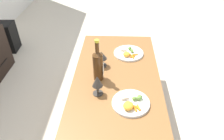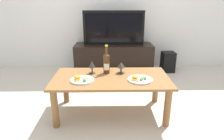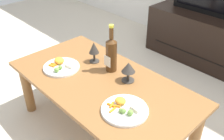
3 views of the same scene
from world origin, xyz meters
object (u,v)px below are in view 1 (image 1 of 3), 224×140
(dinner_plate_left, at_px, (131,103))
(dinner_plate_right, at_px, (128,53))
(goblet_right, at_px, (101,56))
(goblet_left, at_px, (97,82))
(dining_table, at_px, (117,82))
(floor_speaker, at_px, (7,37))
(wine_bottle, at_px, (98,64))

(dinner_plate_left, height_order, dinner_plate_right, dinner_plate_left)
(goblet_right, bearing_deg, goblet_left, 180.00)
(goblet_left, relative_size, dinner_plate_right, 0.58)
(dining_table, bearing_deg, dinner_plate_left, -162.09)
(floor_speaker, bearing_deg, wine_bottle, -133.79)
(floor_speaker, height_order, dinner_plate_left, dinner_plate_left)
(floor_speaker, relative_size, wine_bottle, 1.11)
(dining_table, relative_size, goblet_right, 9.46)
(floor_speaker, xyz_separation_m, goblet_left, (-1.24, -1.26, 0.35))
(dining_table, relative_size, wine_bottle, 3.86)
(goblet_left, xyz_separation_m, dinner_plate_right, (0.51, -0.22, -0.09))
(goblet_left, xyz_separation_m, goblet_right, (0.33, 0.00, -0.01))
(dining_table, bearing_deg, goblet_right, 46.89)
(floor_speaker, height_order, goblet_right, goblet_right)
(goblet_left, bearing_deg, floor_speaker, 45.46)
(wine_bottle, relative_size, goblet_right, 2.45)
(dining_table, xyz_separation_m, dinner_plate_left, (-0.30, -0.10, 0.09))
(goblet_left, bearing_deg, dinner_plate_left, -112.35)
(dinner_plate_left, relative_size, dinner_plate_right, 0.95)
(dining_table, height_order, goblet_left, goblet_left)
(dining_table, bearing_deg, floor_speaker, 53.34)
(wine_bottle, height_order, dinner_plate_right, wine_bottle)
(floor_speaker, relative_size, dinner_plate_right, 1.39)
(floor_speaker, height_order, goblet_left, goblet_left)
(goblet_right, bearing_deg, dinner_plate_left, -152.17)
(floor_speaker, xyz_separation_m, goblet_right, (-0.92, -1.26, 0.34))
(dinner_plate_right, bearing_deg, dining_table, 162.01)
(dining_table, relative_size, dinner_plate_left, 5.07)
(dining_table, relative_size, goblet_left, 8.32)
(goblet_left, distance_m, goblet_right, 0.33)
(goblet_right, bearing_deg, dining_table, -133.11)
(wine_bottle, xyz_separation_m, dinner_plate_left, (-0.25, -0.23, -0.11))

